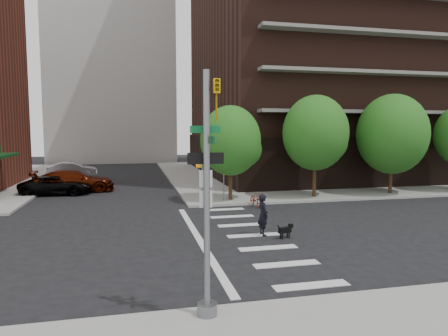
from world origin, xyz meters
name	(u,v)px	position (x,y,z in m)	size (l,w,h in m)	color
ground	(187,239)	(0.00, 0.00, 0.00)	(120.00, 120.00, 0.00)	black
sidewalk_ne	(342,172)	(20.50, 23.50, 0.07)	(39.00, 33.00, 0.15)	gray
crosswalk	(236,236)	(2.21, 0.00, 0.01)	(3.85, 13.00, 0.01)	silver
tree_a	(230,141)	(4.00, 8.50, 4.04)	(4.00, 4.00, 5.90)	#301E11
tree_b	(315,133)	(10.00, 8.50, 4.54)	(4.50, 4.50, 6.65)	#301E11
tree_c	(392,134)	(16.00, 8.50, 4.45)	(5.00, 5.00, 6.80)	#301E11
traffic_signal	(208,214)	(-0.47, -7.49, 2.70)	(0.90, 0.75, 6.00)	slate
pedestrian_signal	(207,176)	(2.32, 7.92, 1.85)	(2.18, 0.67, 2.60)	slate
parked_car_black	(57,185)	(-7.76, 14.10, 0.70)	(5.04, 2.32, 1.40)	black
parked_car_maroon	(74,181)	(-6.71, 15.15, 0.86)	(5.96, 2.42, 1.73)	#3D0E03
parked_car_silver	(73,170)	(-8.20, 25.23, 0.78)	(4.75, 1.66, 1.57)	#A0A2A7
scooter	(256,200)	(5.14, 6.50, 0.44)	(0.59, 1.68, 0.88)	maroon
dog_walker	(263,215)	(3.42, -0.05, 0.93)	(0.45, 0.68, 1.86)	black
dog	(286,230)	(4.23, -0.78, 0.38)	(0.73, 0.38, 0.61)	black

